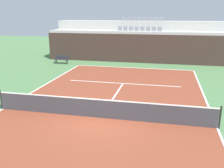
# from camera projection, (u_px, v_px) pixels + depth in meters

# --- Properties ---
(ground_plane) EXTENTS (80.00, 80.00, 0.00)m
(ground_plane) POSITION_uv_depth(u_px,v_px,m) (101.00, 118.00, 12.38)
(ground_plane) COLOR #477042
(court_surface) EXTENTS (11.00, 24.00, 0.01)m
(court_surface) POSITION_uv_depth(u_px,v_px,m) (101.00, 118.00, 12.38)
(court_surface) COLOR brown
(court_surface) RESTS_ON ground_plane
(baseline_far) EXTENTS (11.00, 0.10, 0.00)m
(baseline_far) POSITION_uv_depth(u_px,v_px,m) (133.00, 68.00, 23.59)
(baseline_far) COLOR white
(baseline_far) RESTS_ON court_surface
(sideline_left) EXTENTS (0.10, 24.00, 0.00)m
(sideline_left) POSITION_uv_depth(u_px,v_px,m) (3.00, 109.00, 13.51)
(sideline_left) COLOR white
(sideline_left) RESTS_ON court_surface
(sideline_right) EXTENTS (0.10, 24.00, 0.00)m
(sideline_right) POSITION_uv_depth(u_px,v_px,m) (218.00, 128.00, 11.24)
(sideline_right) COLOR white
(sideline_right) RESTS_ON court_surface
(service_line_far) EXTENTS (8.26, 0.10, 0.00)m
(service_line_far) POSITION_uv_depth(u_px,v_px,m) (123.00, 83.00, 18.38)
(service_line_far) COLOR white
(service_line_far) RESTS_ON court_surface
(centre_service_line) EXTENTS (0.10, 6.40, 0.00)m
(centre_service_line) POSITION_uv_depth(u_px,v_px,m) (114.00, 97.00, 15.38)
(centre_service_line) COLOR white
(centre_service_line) RESTS_ON court_surface
(back_wall) EXTENTS (19.45, 0.30, 2.91)m
(back_wall) POSITION_uv_depth(u_px,v_px,m) (137.00, 49.00, 25.73)
(back_wall) COLOR #33231E
(back_wall) RESTS_ON ground_plane
(stands_tier_lower) EXTENTS (19.45, 2.40, 3.16)m
(stands_tier_lower) POSITION_uv_depth(u_px,v_px,m) (139.00, 46.00, 26.96)
(stands_tier_lower) COLOR #9E9E99
(stands_tier_lower) RESTS_ON ground_plane
(stands_tier_upper) EXTENTS (19.45, 2.40, 4.12)m
(stands_tier_upper) POSITION_uv_depth(u_px,v_px,m) (141.00, 39.00, 29.09)
(stands_tier_upper) COLOR #9E9E99
(stands_tier_upper) RESTS_ON ground_plane
(seating_row_lower) EXTENTS (4.69, 0.44, 0.44)m
(seating_row_lower) POSITION_uv_depth(u_px,v_px,m) (139.00, 30.00, 26.58)
(seating_row_lower) COLOR slate
(seating_row_lower) RESTS_ON stands_tier_lower
(seating_row_upper) EXTENTS (4.69, 0.44, 0.44)m
(seating_row_upper) POSITION_uv_depth(u_px,v_px,m) (142.00, 20.00, 28.57)
(seating_row_upper) COLOR slate
(seating_row_upper) RESTS_ON stands_tier_upper
(tennis_net) EXTENTS (11.08, 0.08, 1.07)m
(tennis_net) POSITION_uv_depth(u_px,v_px,m) (100.00, 108.00, 12.24)
(tennis_net) COLOR black
(tennis_net) RESTS_ON court_surface
(player_bench) EXTENTS (1.50, 0.40, 0.85)m
(player_bench) POSITION_uv_depth(u_px,v_px,m) (62.00, 59.00, 25.42)
(player_bench) COLOR #232328
(player_bench) RESTS_ON ground_plane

